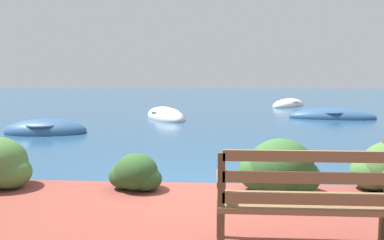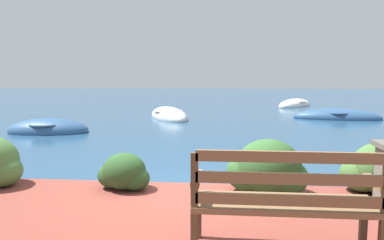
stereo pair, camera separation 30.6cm
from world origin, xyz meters
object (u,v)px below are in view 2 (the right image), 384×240
(rowboat_mid, at_px, (169,116))
(park_bench, at_px, (285,199))
(rowboat_nearest, at_px, (48,130))
(rowboat_outer, at_px, (295,105))
(rowboat_far, at_px, (337,118))

(rowboat_mid, bearing_deg, park_bench, -13.95)
(rowboat_nearest, bearing_deg, rowboat_mid, 47.11)
(park_bench, bearing_deg, rowboat_nearest, 128.60)
(park_bench, height_order, rowboat_mid, park_bench)
(rowboat_nearest, relative_size, rowboat_outer, 0.87)
(rowboat_outer, bearing_deg, rowboat_nearest, 176.09)
(rowboat_nearest, height_order, rowboat_far, rowboat_nearest)
(park_bench, xyz_separation_m, rowboat_mid, (-2.72, 11.49, -0.64))
(rowboat_nearest, relative_size, rowboat_far, 0.74)
(rowboat_mid, bearing_deg, rowboat_outer, 107.26)
(rowboat_nearest, xyz_separation_m, rowboat_outer, (8.98, 9.82, -0.00))
(rowboat_outer, bearing_deg, rowboat_far, -135.35)
(park_bench, xyz_separation_m, rowboat_far, (3.83, 11.75, -0.64))
(rowboat_nearest, bearing_deg, rowboat_far, 18.30)
(park_bench, distance_m, rowboat_mid, 11.83)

